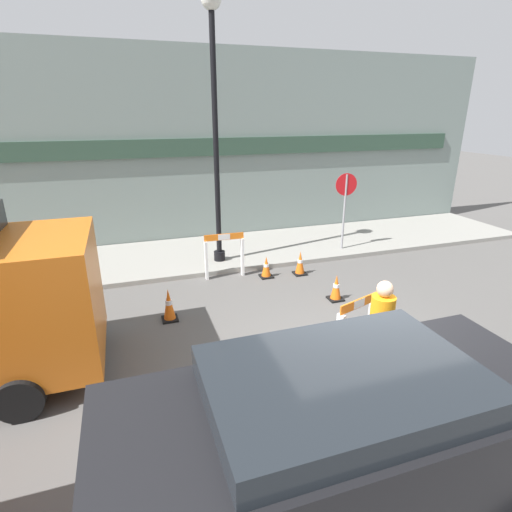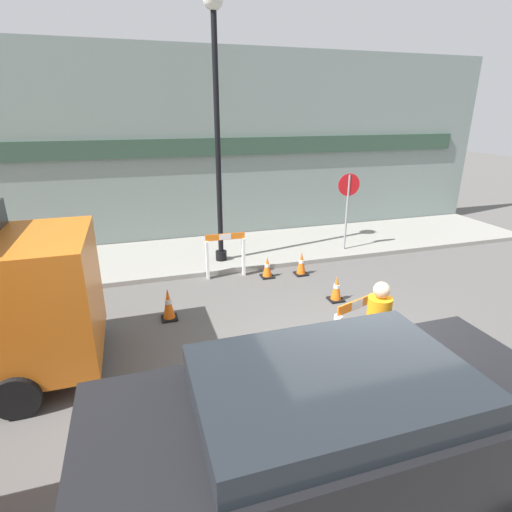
{
  "view_description": "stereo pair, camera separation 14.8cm",
  "coord_description": "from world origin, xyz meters",
  "px_view_note": "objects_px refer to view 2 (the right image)",
  "views": [
    {
      "loc": [
        -2.78,
        -4.34,
        3.77
      ],
      "look_at": [
        -0.38,
        2.9,
        1.0
      ],
      "focal_mm": 28.0,
      "sensor_mm": 36.0,
      "label": 1
    },
    {
      "loc": [
        -2.64,
        -4.38,
        3.77
      ],
      "look_at": [
        -0.38,
        2.9,
        1.0
      ],
      "focal_mm": 28.0,
      "sensor_mm": 36.0,
      "label": 2
    }
  ],
  "objects_px": {
    "person_worker": "(376,333)",
    "parked_car_1": "(328,440)",
    "streetlamp_post": "(216,101)",
    "stop_sign": "(348,199)"
  },
  "relations": [
    {
      "from": "person_worker",
      "to": "parked_car_1",
      "type": "bearing_deg",
      "value": 120.31
    },
    {
      "from": "streetlamp_post",
      "to": "parked_car_1",
      "type": "distance_m",
      "value": 7.74
    },
    {
      "from": "streetlamp_post",
      "to": "parked_car_1",
      "type": "height_order",
      "value": "streetlamp_post"
    },
    {
      "from": "person_worker",
      "to": "streetlamp_post",
      "type": "bearing_deg",
      "value": -5.29
    },
    {
      "from": "person_worker",
      "to": "parked_car_1",
      "type": "relative_size",
      "value": 0.39
    },
    {
      "from": "streetlamp_post",
      "to": "stop_sign",
      "type": "relative_size",
      "value": 2.9
    },
    {
      "from": "streetlamp_post",
      "to": "person_worker",
      "type": "distance_m",
      "value": 6.41
    },
    {
      "from": "person_worker",
      "to": "stop_sign",
      "type": "bearing_deg",
      "value": -40.47
    },
    {
      "from": "stop_sign",
      "to": "person_worker",
      "type": "height_order",
      "value": "stop_sign"
    },
    {
      "from": "stop_sign",
      "to": "person_worker",
      "type": "relative_size",
      "value": 1.26
    }
  ]
}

